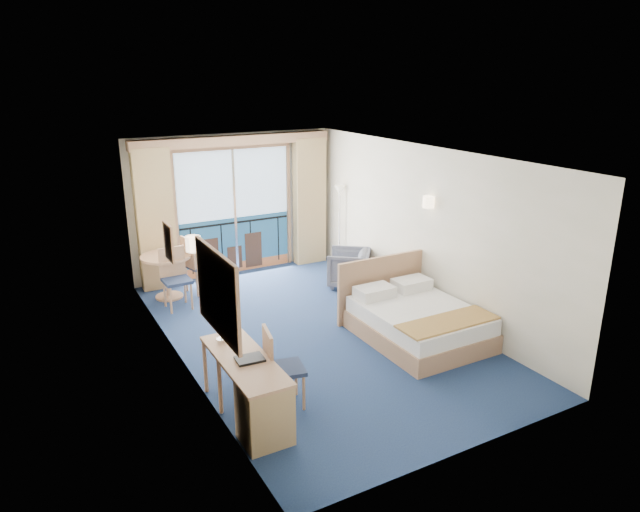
% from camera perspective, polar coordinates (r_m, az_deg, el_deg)
% --- Properties ---
extents(floor, '(6.50, 6.50, 0.00)m').
position_cam_1_polar(floor, '(8.73, -0.55, -7.69)').
color(floor, navy).
rests_on(floor, ground).
extents(room_walls, '(4.04, 6.54, 2.72)m').
position_cam_1_polar(room_walls, '(8.12, -0.59, 3.70)').
color(room_walls, beige).
rests_on(room_walls, ground).
extents(balcony_door, '(2.36, 0.03, 2.52)m').
position_cam_1_polar(balcony_door, '(11.12, -8.53, 4.05)').
color(balcony_door, navy).
rests_on(balcony_door, room_walls).
extents(curtain_left, '(0.65, 0.22, 2.55)m').
position_cam_1_polar(curtain_left, '(10.54, -16.15, 3.49)').
color(curtain_left, tan).
rests_on(curtain_left, room_walls).
extents(curtain_right, '(0.65, 0.22, 2.55)m').
position_cam_1_polar(curtain_right, '(11.58, -1.05, 5.46)').
color(curtain_right, tan).
rests_on(curtain_right, room_walls).
extents(pelmet, '(3.80, 0.25, 0.18)m').
position_cam_1_polar(pelmet, '(10.77, -8.62, 11.36)').
color(pelmet, '#AB7B5C').
rests_on(pelmet, room_walls).
extents(mirror, '(0.05, 1.25, 0.95)m').
position_cam_1_polar(mirror, '(6.12, -10.21, -3.63)').
color(mirror, '#AB7B5C').
rests_on(mirror, room_walls).
extents(wall_print, '(0.04, 0.42, 0.52)m').
position_cam_1_polar(wall_print, '(7.89, -14.88, 1.33)').
color(wall_print, '#AB7B5C').
rests_on(wall_print, room_walls).
extents(sconce_left, '(0.18, 0.18, 0.18)m').
position_cam_1_polar(sconce_left, '(6.85, -12.57, 1.20)').
color(sconce_left, beige).
rests_on(sconce_left, room_walls).
extents(sconce_right, '(0.18, 0.18, 0.18)m').
position_cam_1_polar(sconce_right, '(9.05, 10.80, 5.34)').
color(sconce_right, beige).
rests_on(sconce_right, room_walls).
extents(bed, '(1.62, 1.93, 1.02)m').
position_cam_1_polar(bed, '(8.58, 9.57, -6.31)').
color(bed, '#AB7B5C').
rests_on(bed, ground).
extents(nightstand, '(0.44, 0.42, 0.58)m').
position_cam_1_polar(nightstand, '(9.83, 7.25, -2.97)').
color(nightstand, '#9C7B52').
rests_on(nightstand, ground).
extents(phone, '(0.18, 0.14, 0.08)m').
position_cam_1_polar(phone, '(9.71, 7.36, -1.18)').
color(phone, white).
rests_on(phone, nightstand).
extents(armchair, '(1.04, 1.04, 0.68)m').
position_cam_1_polar(armchair, '(10.49, 2.90, -1.20)').
color(armchair, '#4A4E5A').
rests_on(armchair, ground).
extents(floor_lamp, '(0.23, 0.23, 1.68)m').
position_cam_1_polar(floor_lamp, '(11.20, 1.98, 5.02)').
color(floor_lamp, silver).
rests_on(floor_lamp, ground).
extents(desk, '(0.53, 1.56, 0.73)m').
position_cam_1_polar(desk, '(6.33, -6.01, -14.33)').
color(desk, '#AB7B5C').
rests_on(desk, ground).
extents(desk_chair, '(0.51, 0.50, 0.99)m').
position_cam_1_polar(desk_chair, '(6.73, -4.21, -10.67)').
color(desk_chair, '#1E2947').
rests_on(desk_chair, ground).
extents(folder, '(0.32, 0.25, 0.03)m').
position_cam_1_polar(folder, '(6.46, -7.04, -10.19)').
color(folder, black).
rests_on(folder, desk).
extents(desk_lamp, '(0.12, 0.12, 0.46)m').
position_cam_1_polar(desk_lamp, '(6.77, -9.96, -5.79)').
color(desk_lamp, silver).
rests_on(desk_lamp, desk).
extents(round_table, '(0.86, 0.86, 0.78)m').
position_cam_1_polar(round_table, '(10.19, -15.08, -0.93)').
color(round_table, '#AB7B5C').
rests_on(round_table, ground).
extents(table_chair_a, '(0.55, 0.54, 1.04)m').
position_cam_1_polar(table_chair_a, '(10.29, -12.40, -0.55)').
color(table_chair_a, '#1E2947').
rests_on(table_chair_a, ground).
extents(table_chair_b, '(0.45, 0.46, 1.01)m').
position_cam_1_polar(table_chair_b, '(9.77, -14.31, -1.79)').
color(table_chair_b, '#1E2947').
rests_on(table_chair_b, ground).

